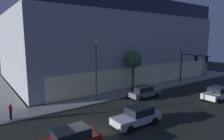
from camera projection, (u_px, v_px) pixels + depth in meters
ground_plane at (84, 132)px, 16.84m from camera, size 120.00×120.00×0.00m
sidewalk_corner at (12, 73)px, 45.41m from camera, size 80.00×60.00×0.15m
modern_building at (105, 42)px, 42.06m from camera, size 37.88×25.28×14.54m
traffic_light_far_corner at (192, 62)px, 32.84m from camera, size 0.46×5.26×5.60m
street_lamp_sidewalk at (96, 63)px, 24.45m from camera, size 0.44×0.44×7.59m
sidewalk_tree at (133, 60)px, 29.26m from camera, size 2.58×2.58×5.97m
pedestrian_waiting at (10, 110)px, 18.85m from camera, size 0.36×0.36×1.63m
car_red at (68, 140)px, 13.77m from camera, size 4.79×2.13×1.66m
car_silver at (137, 116)px, 18.14m from camera, size 4.80×2.13×1.67m
car_grey at (144, 92)px, 26.54m from camera, size 4.61×2.22×1.58m
car_white at (216, 93)px, 25.63m from camera, size 4.16×2.20×1.66m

